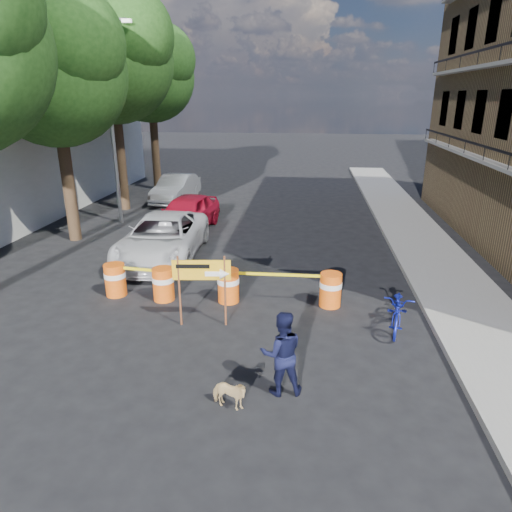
% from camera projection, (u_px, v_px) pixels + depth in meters
% --- Properties ---
extents(ground, '(120.00, 120.00, 0.00)m').
position_uv_depth(ground, '(213.00, 342.00, 10.19)').
color(ground, black).
rests_on(ground, ground).
extents(sidewalk_east, '(2.40, 40.00, 0.15)m').
position_uv_depth(sidewalk_east, '(433.00, 259.00, 15.12)').
color(sidewalk_east, gray).
rests_on(sidewalk_east, ground).
extents(tree_mid_a, '(5.25, 5.00, 8.68)m').
position_uv_depth(tree_mid_a, '(55.00, 71.00, 15.49)').
color(tree_mid_a, '#332316').
rests_on(tree_mid_a, ground).
extents(tree_mid_b, '(5.67, 5.40, 9.62)m').
position_uv_depth(tree_mid_b, '(113.00, 59.00, 19.93)').
color(tree_mid_b, '#332316').
rests_on(tree_mid_b, ground).
extents(tree_far, '(5.04, 4.80, 8.84)m').
position_uv_depth(tree_far, '(151.00, 76.00, 24.79)').
color(tree_far, '#332316').
rests_on(tree_far, ground).
extents(streetlamp, '(1.25, 0.18, 8.00)m').
position_uv_depth(streetlamp, '(112.00, 118.00, 18.28)').
color(streetlamp, gray).
rests_on(streetlamp, ground).
extents(barrel_far_left, '(0.58, 0.58, 0.90)m').
position_uv_depth(barrel_far_left, '(115.00, 279.00, 12.46)').
color(barrel_far_left, '#DF5B0D').
rests_on(barrel_far_left, ground).
extents(barrel_mid_left, '(0.58, 0.58, 0.90)m').
position_uv_depth(barrel_mid_left, '(163.00, 283.00, 12.17)').
color(barrel_mid_left, '#DF5B0D').
rests_on(barrel_mid_left, ground).
extents(barrel_mid_right, '(0.58, 0.58, 0.90)m').
position_uv_depth(barrel_mid_right, '(228.00, 285.00, 12.07)').
color(barrel_mid_right, '#DF5B0D').
rests_on(barrel_mid_right, ground).
extents(barrel_far_right, '(0.58, 0.58, 0.90)m').
position_uv_depth(barrel_far_right, '(331.00, 289.00, 11.82)').
color(barrel_far_right, '#DF5B0D').
rests_on(barrel_far_right, ground).
extents(detour_sign, '(1.36, 0.27, 1.75)m').
position_uv_depth(detour_sign, '(209.00, 276.00, 10.54)').
color(detour_sign, '#592D19').
rests_on(detour_sign, ground).
extents(pedestrian, '(0.90, 0.76, 1.63)m').
position_uv_depth(pedestrian, '(282.00, 353.00, 8.23)').
color(pedestrian, black).
rests_on(pedestrian, ground).
extents(bicycle, '(0.84, 1.09, 1.86)m').
position_uv_depth(bicycle, '(400.00, 292.00, 10.51)').
color(bicycle, '#1520AC').
rests_on(bicycle, ground).
extents(dog, '(0.75, 0.48, 0.58)m').
position_uv_depth(dog, '(229.00, 394.00, 7.94)').
color(dog, '#E1C081').
rests_on(dog, ground).
extents(suv_white, '(2.64, 5.29, 1.44)m').
position_uv_depth(suv_white, '(163.00, 238.00, 15.25)').
color(suv_white, silver).
rests_on(suv_white, ground).
extents(sedan_red, '(2.24, 4.44, 1.45)m').
position_uv_depth(sedan_red, '(187.00, 213.00, 18.37)').
color(sedan_red, '#A10D24').
rests_on(sedan_red, ground).
extents(sedan_silver, '(1.70, 4.25, 1.37)m').
position_uv_depth(sedan_silver, '(176.00, 188.00, 23.53)').
color(sedan_silver, '#B4B6BB').
rests_on(sedan_silver, ground).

